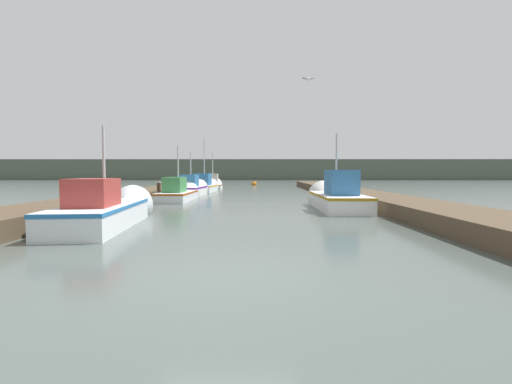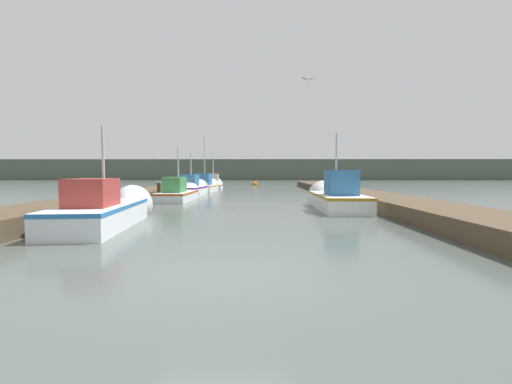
{
  "view_description": "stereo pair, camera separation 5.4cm",
  "coord_description": "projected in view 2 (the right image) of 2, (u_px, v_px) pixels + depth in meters",
  "views": [
    {
      "loc": [
        0.57,
        -5.37,
        1.63
      ],
      "look_at": [
        0.46,
        13.3,
        0.55
      ],
      "focal_mm": 24.0,
      "sensor_mm": 36.0,
      "label": 1
    },
    {
      "loc": [
        0.62,
        -5.37,
        1.63
      ],
      "look_at": [
        0.46,
        13.3,
        0.55
      ],
      "focal_mm": 24.0,
      "sensor_mm": 36.0,
      "label": 2
    }
  ],
  "objects": [
    {
      "name": "mooring_piling_0",
      "position": [
        199.0,
        183.0,
        33.57
      ],
      "size": [
        0.32,
        0.32,
        1.19
      ],
      "color": "#473523",
      "rests_on": "ground_plane"
    },
    {
      "name": "fishing_boat_4",
      "position": [
        205.0,
        186.0,
        29.08
      ],
      "size": [
        1.98,
        4.53,
        5.03
      ],
      "rotation": [
        0.0,
        0.0,
        -0.07
      ],
      "color": "silver",
      "rests_on": "ground_plane"
    },
    {
      "name": "seagull_lead",
      "position": [
        308.0,
        79.0,
        15.71
      ],
      "size": [
        0.56,
        0.3,
        0.12
      ],
      "rotation": [
        0.0,
        0.0,
        3.32
      ],
      "color": "white"
    },
    {
      "name": "dock_left",
      "position": [
        146.0,
        194.0,
        21.48
      ],
      "size": [
        2.53,
        40.0,
        0.54
      ],
      "color": "#4C3D2B",
      "rests_on": "ground_plane"
    },
    {
      "name": "ground_plane",
      "position": [
        220.0,
        274.0,
        5.46
      ],
      "size": [
        200.0,
        200.0,
        0.0
      ],
      "color": "#47514C"
    },
    {
      "name": "distant_shore_ridge",
      "position": [
        256.0,
        170.0,
        78.3
      ],
      "size": [
        120.0,
        16.0,
        4.31
      ],
      "color": "#4C5647",
      "rests_on": "ground_plane"
    },
    {
      "name": "fishing_boat_5",
      "position": [
        213.0,
        184.0,
        34.05
      ],
      "size": [
        1.98,
        5.05,
        4.15
      ],
      "rotation": [
        0.0,
        0.0,
        0.05
      ],
      "color": "silver",
      "rests_on": "ground_plane"
    },
    {
      "name": "mooring_piling_1",
      "position": [
        159.0,
        191.0,
        20.01
      ],
      "size": [
        0.27,
        0.27,
        1.06
      ],
      "color": "#473523",
      "rests_on": "ground_plane"
    },
    {
      "name": "fishing_boat_1",
      "position": [
        335.0,
        197.0,
        15.48
      ],
      "size": [
        1.85,
        5.86,
        3.85
      ],
      "rotation": [
        0.0,
        0.0,
        -0.01
      ],
      "color": "silver",
      "rests_on": "ground_plane"
    },
    {
      "name": "dock_right",
      "position": [
        353.0,
        194.0,
        21.36
      ],
      "size": [
        2.53,
        40.0,
        0.54
      ],
      "color": "#4C3D2B",
      "rests_on": "ground_plane"
    },
    {
      "name": "fishing_boat_3",
      "position": [
        192.0,
        189.0,
        24.13
      ],
      "size": [
        1.89,
        4.62,
        3.49
      ],
      "rotation": [
        0.0,
        0.0,
        -0.04
      ],
      "color": "silver",
      "rests_on": "ground_plane"
    },
    {
      "name": "fishing_boat_2",
      "position": [
        180.0,
        193.0,
        20.13
      ],
      "size": [
        1.66,
        5.11,
        3.64
      ],
      "rotation": [
        0.0,
        0.0,
        -0.01
      ],
      "color": "silver",
      "rests_on": "ground_plane"
    },
    {
      "name": "mooring_piling_2",
      "position": [
        107.0,
        198.0,
        13.37
      ],
      "size": [
        0.26,
        0.26,
        1.22
      ],
      "color": "#473523",
      "rests_on": "ground_plane"
    },
    {
      "name": "fishing_boat_0",
      "position": [
        109.0,
        209.0,
        10.8
      ],
      "size": [
        2.2,
        6.01,
        3.45
      ],
      "rotation": [
        0.0,
        0.0,
        0.1
      ],
      "color": "silver",
      "rests_on": "ground_plane"
    },
    {
      "name": "channel_buoy",
      "position": [
        255.0,
        184.0,
        42.47
      ],
      "size": [
        0.63,
        0.63,
        1.13
      ],
      "color": "#BF6513",
      "rests_on": "ground_plane"
    }
  ]
}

